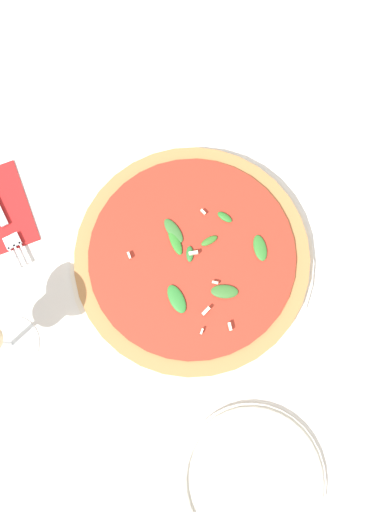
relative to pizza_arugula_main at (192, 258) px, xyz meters
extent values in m
plane|color=silver|center=(0.01, -0.02, -0.02)|extent=(6.00, 6.00, 0.00)
cylinder|color=silver|center=(0.00, 0.00, -0.01)|extent=(0.37, 0.37, 0.01)
cylinder|color=#AD7542|center=(0.00, 0.00, 0.00)|extent=(0.35, 0.35, 0.02)
cylinder|color=#A82D1E|center=(0.00, 0.00, 0.02)|extent=(0.31, 0.31, 0.01)
ellipsoid|color=#326529|center=(0.06, 0.04, 0.02)|extent=(0.03, 0.04, 0.01)
ellipsoid|color=#27682B|center=(0.00, 0.00, 0.02)|extent=(0.03, 0.01, 0.01)
ellipsoid|color=#2E6F29|center=(0.01, 0.10, 0.02)|extent=(0.04, 0.02, 0.01)
ellipsoid|color=#29732C|center=(0.06, -0.03, 0.02)|extent=(0.05, 0.03, 0.01)
ellipsoid|color=#2A7324|center=(-0.02, -0.02, 0.02)|extent=(0.05, 0.02, 0.01)
ellipsoid|color=#346C24|center=(-0.02, 0.03, 0.02)|extent=(0.02, 0.03, 0.01)
ellipsoid|color=#2A6C26|center=(-0.05, 0.06, 0.02)|extent=(0.02, 0.03, 0.01)
ellipsoid|color=#32682C|center=(-0.04, -0.02, 0.02)|extent=(0.05, 0.03, 0.01)
cube|color=#EFE5C6|center=(0.11, 0.04, 0.03)|extent=(0.01, 0.00, 0.01)
cube|color=#EFE5C6|center=(-0.06, 0.03, 0.03)|extent=(0.01, 0.01, 0.01)
cube|color=#EFE5C6|center=(0.09, 0.01, 0.03)|extent=(0.01, 0.01, 0.01)
cube|color=#EFE5C6|center=(-0.01, -0.09, 0.03)|extent=(0.01, 0.01, 0.01)
cube|color=#EFE5C6|center=(0.11, 0.00, 0.03)|extent=(0.01, 0.01, 0.00)
cube|color=#EFE5C6|center=(0.00, 0.00, 0.03)|extent=(0.00, 0.01, 0.01)
cube|color=#EFE5C6|center=(0.05, 0.03, 0.03)|extent=(0.01, 0.01, 0.00)
cylinder|color=white|center=(0.08, -0.28, -0.02)|extent=(0.08, 0.08, 0.00)
cube|color=silver|center=(-0.07, -0.27, -0.01)|extent=(0.03, 0.03, 0.00)
cube|color=silver|center=(-0.05, -0.27, -0.01)|extent=(0.04, 0.01, 0.00)
cube|color=silver|center=(-0.05, -0.26, -0.01)|extent=(0.04, 0.01, 0.00)
cube|color=silver|center=(-0.05, -0.25, -0.01)|extent=(0.04, 0.01, 0.00)
cylinder|color=silver|center=(0.32, 0.03, -0.01)|extent=(0.20, 0.20, 0.01)
torus|color=silver|center=(0.32, 0.03, 0.00)|extent=(0.19, 0.19, 0.01)
camera|label=1|loc=(0.17, -0.03, 0.73)|focal=35.00mm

